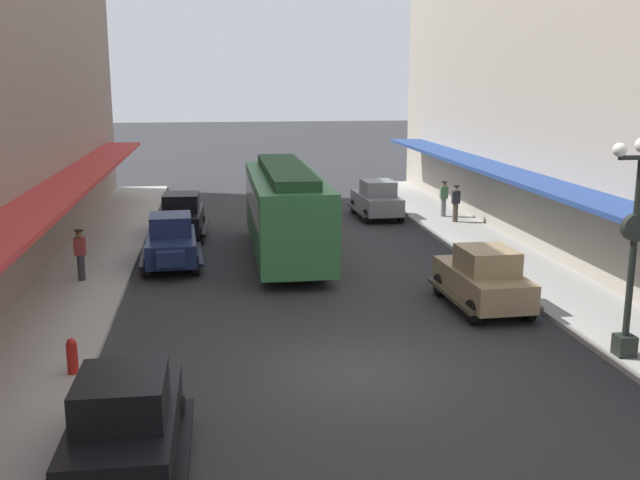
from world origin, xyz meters
The scene contains 13 objects.
ground_plane centered at (0.00, 0.00, 0.00)m, with size 200.00×200.00×0.00m, color #2D2D30.
sidewalk_left centered at (-7.50, 0.00, 0.07)m, with size 3.00×60.00×0.15m, color #A8A59E.
parked_car_0 centered at (-4.55, 15.45, 0.94)m, with size 2.26×4.30×1.84m.
parked_car_1 centered at (-4.70, 10.53, 0.94)m, with size 2.30×4.32×1.84m.
parked_car_2 centered at (-4.71, -3.74, 0.94)m, with size 2.17×4.27×1.84m.
parked_car_3 centered at (4.55, 4.26, 0.94)m, with size 2.26×4.30×1.84m.
parked_car_4 centered at (4.56, 18.65, 0.94)m, with size 2.26×4.30×1.84m.
streetcar centered at (-0.53, 11.25, 1.90)m, with size 2.55×9.61×3.46m.
lamp_post_with_clock centered at (6.40, -0.23, 2.99)m, with size 1.42×0.44×5.16m.
fire_hydrant centered at (-6.35, 0.49, 0.56)m, with size 0.24×0.24×0.82m.
pedestrian_1 centered at (7.75, 16.44, 1.01)m, with size 0.36×0.28×1.67m.
pedestrian_2 centered at (-7.48, 8.50, 1.01)m, with size 0.36×0.28×1.67m.
pedestrian_3 centered at (7.62, 17.83, 1.01)m, with size 0.36×0.28×1.67m.
Camera 1 is at (-3.08, -15.56, 6.59)m, focal length 41.43 mm.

